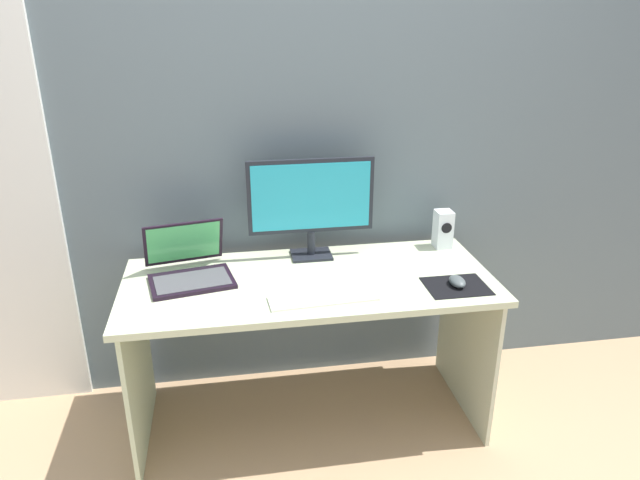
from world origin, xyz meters
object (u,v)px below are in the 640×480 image
(monitor, at_px, (311,202))
(mouse, at_px, (457,281))
(keyboard_external, at_px, (323,298))
(laptop, at_px, (189,268))
(speaker_right, at_px, (443,229))

(monitor, bearing_deg, mouse, -36.32)
(keyboard_external, relative_size, mouse, 4.20)
(keyboard_external, distance_m, mouse, 0.55)
(monitor, bearing_deg, keyboard_external, -92.43)
(laptop, height_order, keyboard_external, laptop)
(speaker_right, xyz_separation_m, keyboard_external, (-0.64, -0.43, -0.08))
(monitor, xyz_separation_m, laptop, (-0.53, -0.14, -0.21))
(monitor, distance_m, mouse, 0.71)
(laptop, bearing_deg, keyboard_external, -28.41)
(keyboard_external, height_order, mouse, mouse)
(monitor, height_order, mouse, monitor)
(speaker_right, distance_m, mouse, 0.42)
(laptop, bearing_deg, speaker_right, 7.35)
(laptop, distance_m, mouse, 1.10)
(keyboard_external, bearing_deg, monitor, 83.89)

